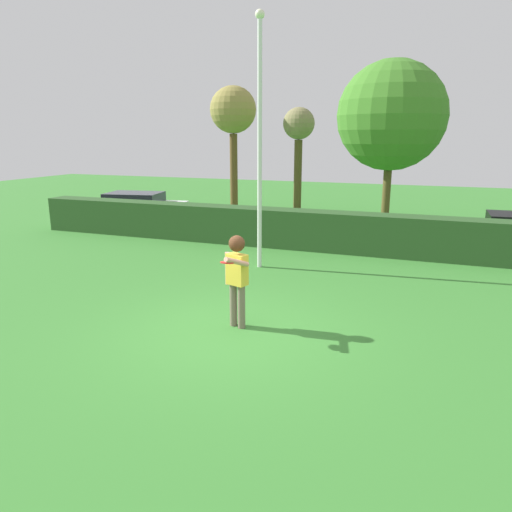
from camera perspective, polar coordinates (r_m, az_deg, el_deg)
The scene contains 9 objects.
ground_plane at distance 8.89m, azimuth -3.08°, elevation -9.13°, with size 60.00×60.00×0.00m, color #397F30.
person at distance 8.76m, azimuth -2.34°, elevation -1.82°, with size 0.54×0.81×1.77m.
frisbee at distance 8.27m, azimuth -3.49°, elevation -0.79°, with size 0.24×0.24×0.06m.
lamppost at distance 12.70m, azimuth 0.45°, elevation 14.54°, with size 0.24×0.24×6.55m.
hedge_row at distance 15.20m, azimuth 7.63°, elevation 3.06°, with size 20.96×0.90×1.23m, color #2A4E23.
parked_car_white at distance 20.64m, azimuth -14.37°, elevation 5.85°, with size 4.44×2.45×1.25m.
willow_tree at distance 22.69m, azimuth 5.17°, elevation 14.83°, with size 1.46×1.46×4.84m.
bare_elm_tree at distance 23.16m, azimuth -2.77°, elevation 16.87°, with size 2.17×2.17×5.83m.
oak_tree at distance 19.17m, azimuth 16.00°, elevation 15.89°, with size 4.07×4.07×6.31m.
Camera 1 is at (3.30, -7.47, 3.51)m, focal length 33.22 mm.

